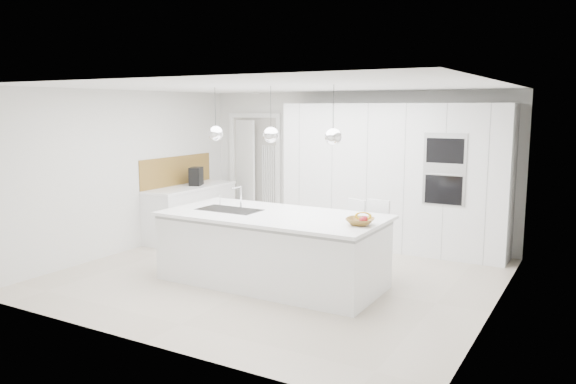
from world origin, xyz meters
The scene contains 26 objects.
floor centered at (0.00, 0.00, 0.00)m, with size 5.50×5.50×0.00m, color #BDAF9B.
wall_back centered at (0.00, 2.50, 1.25)m, with size 5.50×5.50×0.00m, color silver.
wall_left centered at (-2.75, 0.00, 1.25)m, with size 5.00×5.00×0.00m, color silver.
ceiling centered at (0.00, 0.00, 2.50)m, with size 5.50×5.50×0.00m, color white.
tall_cabinets centered at (0.80, 2.20, 1.15)m, with size 3.60×0.60×2.30m, color white.
oven_stack centered at (1.70, 1.89, 1.35)m, with size 0.62×0.04×1.05m, color #A5A5A8, non-canonical shape.
doorway_frame centered at (-1.95, 2.47, 1.02)m, with size 1.11×0.08×2.13m, color white, non-canonical shape.
hallway_door centered at (-2.20, 2.42, 1.00)m, with size 0.82×0.04×2.00m, color white.
radiator centered at (-1.63, 2.46, 0.85)m, with size 0.32×0.04×1.40m, color white, non-canonical shape.
left_base_cabinets centered at (-2.45, 1.20, 0.43)m, with size 0.60×1.80×0.86m, color white.
left_worktop centered at (-2.45, 1.20, 0.88)m, with size 0.62×1.82×0.04m, color white.
oak_backsplash centered at (-2.74, 1.20, 1.15)m, with size 0.02×1.80×0.50m, color olive.
island_base centered at (0.10, -0.30, 0.43)m, with size 2.80×1.20×0.86m, color white.
island_worktop centered at (0.10, -0.25, 0.88)m, with size 2.84×1.40×0.04m, color white.
island_sink centered at (-0.55, -0.30, 0.82)m, with size 0.84×0.44×0.18m, color #3F3F42, non-canonical shape.
island_tap centered at (-0.50, -0.10, 1.05)m, with size 0.02×0.02×0.30m, color white.
pendant_left centered at (-0.75, -0.30, 1.90)m, with size 0.20×0.20×0.20m, color white.
pendant_mid centered at (0.10, -0.30, 1.90)m, with size 0.20×0.20×0.20m, color white.
pendant_right centered at (0.95, -0.30, 1.90)m, with size 0.20×0.20×0.20m, color white.
fruit_bowl centered at (1.32, -0.34, 0.94)m, with size 0.32×0.32×0.08m, color olive.
espresso_machine centered at (-2.43, 1.34, 1.06)m, with size 0.19×0.29×0.31m, color black.
bar_stool_left centered at (0.82, 0.62, 0.50)m, with size 0.33×0.46×0.99m, color white, non-canonical shape.
bar_stool_right centered at (1.17, 0.53, 0.51)m, with size 0.34×0.47×1.03m, color white, non-canonical shape.
apple_a centered at (1.36, -0.37, 0.97)m, with size 0.08×0.08×0.08m, color #AF1C2A.
apple_b centered at (1.37, -0.34, 0.97)m, with size 0.08×0.08×0.08m, color #AF1C2A.
banana_bunch centered at (1.36, -0.34, 1.01)m, with size 0.20×0.20×0.03m, color gold.
Camera 1 is at (3.74, -6.24, 2.24)m, focal length 35.00 mm.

